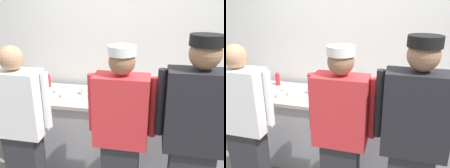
{
  "view_description": "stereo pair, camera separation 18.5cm",
  "coord_description": "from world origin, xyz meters",
  "views": [
    {
      "loc": [
        0.32,
        -2.12,
        1.98
      ],
      "look_at": [
        -0.15,
        0.39,
        1.06
      ],
      "focal_mm": 37.31,
      "sensor_mm": 36.0,
      "label": 1
    },
    {
      "loc": [
        0.5,
        -2.08,
        1.98
      ],
      "look_at": [
        -0.15,
        0.39,
        1.06
      ],
      "focal_mm": 37.31,
      "sensor_mm": 36.0,
      "label": 2
    }
  ],
  "objects": [
    {
      "name": "wall_back",
      "position": [
        0.0,
        0.84,
        1.3
      ],
      "size": [
        4.43,
        0.1,
        2.6
      ],
      "color": "silver",
      "rests_on": "ground"
    },
    {
      "name": "prep_counter",
      "position": [
        0.0,
        0.37,
        0.45
      ],
      "size": [
        2.83,
        0.69,
        0.9
      ],
      "color": "#B2B2B7",
      "rests_on": "ground"
    },
    {
      "name": "chef_near_left",
      "position": [
        -0.88,
        -0.38,
        0.86
      ],
      "size": [
        0.6,
        0.24,
        1.63
      ],
      "color": "#2D2D33",
      "rests_on": "ground"
    },
    {
      "name": "chef_center",
      "position": [
        0.07,
        -0.36,
        0.88
      ],
      "size": [
        0.6,
        0.24,
        1.65
      ],
      "color": "#2D2D33",
      "rests_on": "ground"
    },
    {
      "name": "chef_far_right",
      "position": [
        0.67,
        -0.41,
        0.95
      ],
      "size": [
        0.63,
        0.24,
        1.76
      ],
      "color": "#2D2D33",
      "rests_on": "ground"
    },
    {
      "name": "plate_stack_front",
      "position": [
        0.41,
        0.28,
        0.95
      ],
      "size": [
        0.23,
        0.23,
        0.1
      ],
      "color": "white",
      "rests_on": "prep_counter"
    },
    {
      "name": "mixing_bowl_steel",
      "position": [
        -0.19,
        0.34,
        0.96
      ],
      "size": [
        0.38,
        0.38,
        0.12
      ],
      "primitive_type": "cylinder",
      "color": "#B7BABF",
      "rests_on": "prep_counter"
    },
    {
      "name": "sheet_tray",
      "position": [
        0.97,
        0.36,
        0.91
      ],
      "size": [
        0.54,
        0.4,
        0.02
      ],
      "primitive_type": "cube",
      "rotation": [
        0.0,
        0.0,
        -0.09
      ],
      "color": "#B7BABF",
      "rests_on": "prep_counter"
    },
    {
      "name": "squeeze_bottle_primary",
      "position": [
        -1.03,
        0.57,
        0.99
      ],
      "size": [
        0.06,
        0.06,
        0.19
      ],
      "color": "red",
      "rests_on": "prep_counter"
    },
    {
      "name": "squeeze_bottle_secondary",
      "position": [
        -1.2,
        0.32,
        0.99
      ],
      "size": [
        0.05,
        0.05,
        0.19
      ],
      "color": "red",
      "rests_on": "prep_counter"
    },
    {
      "name": "squeeze_bottle_spare",
      "position": [
        0.1,
        0.56,
        0.99
      ],
      "size": [
        0.05,
        0.05,
        0.19
      ],
      "color": "#56A333",
      "rests_on": "prep_counter"
    },
    {
      "name": "ramekin_orange_sauce",
      "position": [
        -0.81,
        0.2,
        0.93
      ],
      "size": [
        0.11,
        0.11,
        0.04
      ],
      "color": "white",
      "rests_on": "prep_counter"
    },
    {
      "name": "ramekin_yellow_sauce",
      "position": [
        0.62,
        0.23,
        0.93
      ],
      "size": [
        0.1,
        0.1,
        0.04
      ],
      "color": "white",
      "rests_on": "prep_counter"
    },
    {
      "name": "ramekin_green_sauce",
      "position": [
        -0.84,
        0.39,
        0.93
      ],
      "size": [
        0.08,
        0.08,
        0.05
      ],
      "color": "white",
      "rests_on": "prep_counter"
    },
    {
      "name": "ramekin_red_sauce",
      "position": [
        -0.7,
        0.28,
        0.93
      ],
      "size": [
        0.11,
        0.11,
        0.05
      ],
      "color": "white",
      "rests_on": "prep_counter"
    },
    {
      "name": "deli_cup",
      "position": [
        -0.5,
        0.4,
        0.95
      ],
      "size": [
        0.09,
        0.09,
        0.09
      ],
      "primitive_type": "cylinder",
      "color": "white",
      "rests_on": "prep_counter"
    },
    {
      "name": "chefs_knife",
      "position": [
        -0.18,
        0.33,
        0.91
      ],
      "size": [
        0.27,
        0.03,
        0.02
      ],
      "color": "#B7BABF",
      "rests_on": "prep_counter"
    }
  ]
}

